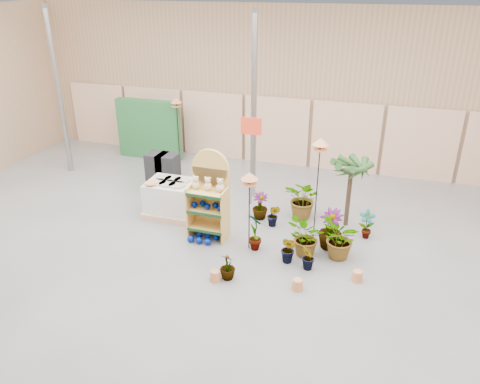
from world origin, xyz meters
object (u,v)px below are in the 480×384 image
(display_shelf, at_px, (210,198))
(potted_plant_2, at_px, (306,238))
(bird_table_front, at_px, (250,178))
(pallet_stack, at_px, (171,198))

(display_shelf, xyz_separation_m, potted_plant_2, (2.11, -0.22, -0.48))
(potted_plant_2, bearing_deg, display_shelf, 174.07)
(display_shelf, distance_m, bird_table_front, 1.20)
(display_shelf, relative_size, bird_table_front, 1.15)
(bird_table_front, relative_size, potted_plant_2, 2.06)
(pallet_stack, relative_size, potted_plant_2, 1.44)
(pallet_stack, bearing_deg, bird_table_front, -23.61)
(display_shelf, height_order, pallet_stack, display_shelf)
(potted_plant_2, bearing_deg, bird_table_front, -177.02)
(pallet_stack, distance_m, potted_plant_2, 3.44)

